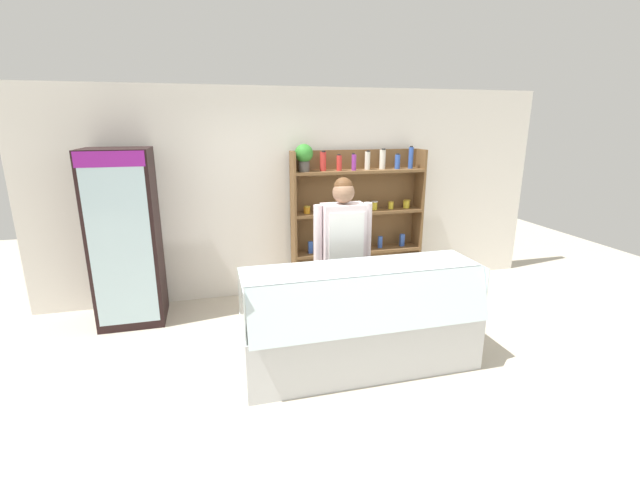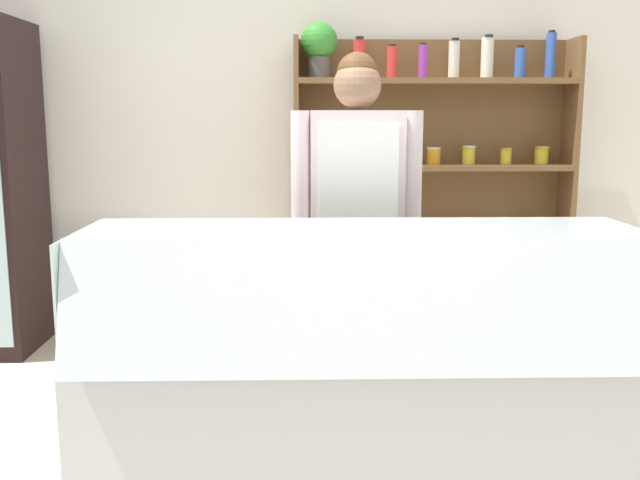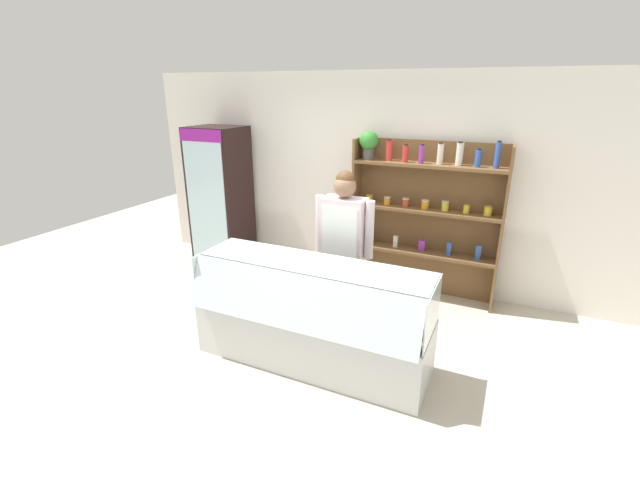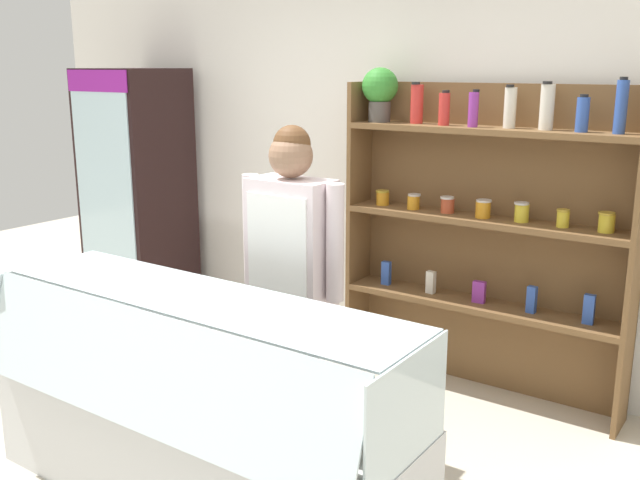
{
  "view_description": "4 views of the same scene",
  "coord_description": "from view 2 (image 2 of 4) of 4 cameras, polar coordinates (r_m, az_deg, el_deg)",
  "views": [
    {
      "loc": [
        -1.21,
        -3.51,
        2.28
      ],
      "look_at": [
        -0.18,
        0.42,
        1.15
      ],
      "focal_mm": 24.0,
      "sensor_mm": 36.0,
      "label": 1
    },
    {
      "loc": [
        -0.15,
        -2.81,
        1.43
      ],
      "look_at": [
        -0.07,
        0.34,
        0.89
      ],
      "focal_mm": 40.0,
      "sensor_mm": 36.0,
      "label": 2
    },
    {
      "loc": [
        1.63,
        -3.24,
        2.49
      ],
      "look_at": [
        -0.17,
        0.63,
        0.97
      ],
      "focal_mm": 24.0,
      "sensor_mm": 36.0,
      "label": 3
    },
    {
      "loc": [
        2.28,
        -2.25,
        2.02
      ],
      "look_at": [
        0.39,
        0.47,
        1.21
      ],
      "focal_mm": 40.0,
      "sensor_mm": 36.0,
      "label": 4
    }
  ],
  "objects": [
    {
      "name": "back_wall",
      "position": [
        4.85,
        0.34,
        8.87
      ],
      "size": [
        6.8,
        0.1,
        2.7
      ],
      "primitive_type": "cube",
      "color": "white",
      "rests_on": "ground"
    },
    {
      "name": "ground_plane",
      "position": [
        3.16,
        1.48,
        -17.17
      ],
      "size": [
        12.0,
        12.0,
        0.0
      ],
      "primitive_type": "plane",
      "color": "beige"
    },
    {
      "name": "shop_clerk",
      "position": [
        3.45,
        2.93,
        3.19
      ],
      "size": [
        0.63,
        0.25,
        1.73
      ],
      "color": "#2D2D38",
      "rests_on": "ground"
    },
    {
      "name": "shelving_unit",
      "position": [
        4.69,
        8.3,
        5.87
      ],
      "size": [
        1.78,
        0.29,
        2.01
      ],
      "color": "brown",
      "rests_on": "ground"
    },
    {
      "name": "deli_display_case",
      "position": [
        2.95,
        3.17,
        -12.52
      ],
      "size": [
        2.2,
        0.72,
        1.01
      ],
      "color": "silver",
      "rests_on": "ground"
    }
  ]
}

